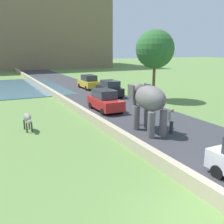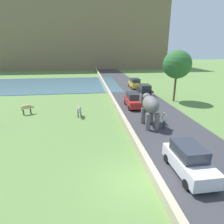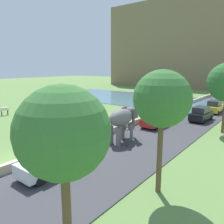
{
  "view_description": "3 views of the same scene",
  "coord_description": "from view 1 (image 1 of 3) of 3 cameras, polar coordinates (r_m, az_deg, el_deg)",
  "views": [
    {
      "loc": [
        -5.48,
        -5.21,
        5.2
      ],
      "look_at": [
        1.76,
        9.62,
        1.14
      ],
      "focal_mm": 42.09,
      "sensor_mm": 36.0,
      "label": 1
    },
    {
      "loc": [
        -2.44,
        -9.08,
        7.23
      ],
      "look_at": [
        0.03,
        9.28,
        1.15
      ],
      "focal_mm": 31.66,
      "sensor_mm": 36.0,
      "label": 2
    },
    {
      "loc": [
        14.33,
        -7.42,
        6.53
      ],
      "look_at": [
        -0.14,
        11.08,
        1.75
      ],
      "focal_mm": 35.75,
      "sensor_mm": 36.0,
      "label": 3
    }
  ],
  "objects": [
    {
      "name": "road_surface",
      "position": [
        27.78,
        -3.4,
        3.07
      ],
      "size": [
        7.0,
        120.0,
        0.06
      ],
      "primitive_type": "cube",
      "color": "#38383D",
      "rests_on": "ground"
    },
    {
      "name": "person_beside_elephant",
      "position": [
        16.44,
        12.83,
        -1.8
      ],
      "size": [
        0.36,
        0.22,
        1.63
      ],
      "color": "#33333D",
      "rests_on": "ground"
    },
    {
      "name": "elephant",
      "position": [
        16.25,
        7.8,
        2.47
      ],
      "size": [
        1.47,
        3.47,
        2.99
      ],
      "color": "slate",
      "rests_on": "ground"
    },
    {
      "name": "car_yellow",
      "position": [
        34.02,
        -5.1,
        6.5
      ],
      "size": [
        1.81,
        4.01,
        1.8
      ],
      "color": "gold",
      "rests_on": "ground"
    },
    {
      "name": "barrier_wall",
      "position": [
        24.64,
        -9.78,
        2.17
      ],
      "size": [
        0.4,
        110.0,
        0.62
      ],
      "primitive_type": "cube",
      "color": "tan",
      "rests_on": "ground"
    },
    {
      "name": "cow_grey",
      "position": [
        17.51,
        -17.88,
        -1.29
      ],
      "size": [
        0.5,
        1.4,
        1.15
      ],
      "color": "gray",
      "rests_on": "ground"
    },
    {
      "name": "ground_plane",
      "position": [
        9.17,
        17.99,
        -21.46
      ],
      "size": [
        220.0,
        220.0,
        0.0
      ],
      "primitive_type": "plane",
      "color": "#608442"
    },
    {
      "name": "car_black",
      "position": [
        28.33,
        -0.53,
        5.09
      ],
      "size": [
        1.92,
        4.07,
        1.8
      ],
      "color": "black",
      "rests_on": "ground"
    },
    {
      "name": "car_red",
      "position": [
        21.93,
        -1.54,
        2.5
      ],
      "size": [
        1.82,
        4.01,
        1.8
      ],
      "color": "red",
      "rests_on": "ground"
    },
    {
      "name": "tree_mid",
      "position": [
        26.53,
        9.32,
        13.31
      ],
      "size": [
        3.76,
        3.76,
        6.94
      ],
      "color": "brown",
      "rests_on": "ground"
    }
  ]
}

